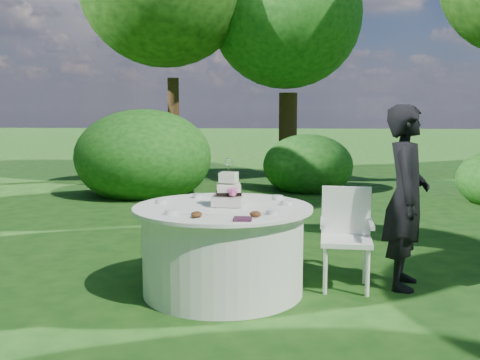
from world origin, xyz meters
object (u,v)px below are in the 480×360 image
at_px(table, 223,249).
at_px(cake, 229,193).
at_px(guest, 406,197).
at_px(napkins, 243,219).
at_px(chair, 346,230).

relative_size(table, cake, 3.79).
bearing_deg(cake, guest, 9.26).
relative_size(napkins, cake, 0.34).
height_order(guest, cake, guest).
xyz_separation_m(cake, chair, (1.04, 0.23, -0.36)).
height_order(cake, chair, cake).
relative_size(cake, chair, 0.46).
relative_size(guest, table, 1.06).
height_order(napkins, chair, chair).
relative_size(table, chair, 1.73).
bearing_deg(table, chair, 12.66).
xyz_separation_m(napkins, chair, (0.88, 0.85, -0.26)).
bearing_deg(chair, guest, 2.85).
bearing_deg(table, guest, 9.52).
bearing_deg(cake, chair, 12.42).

